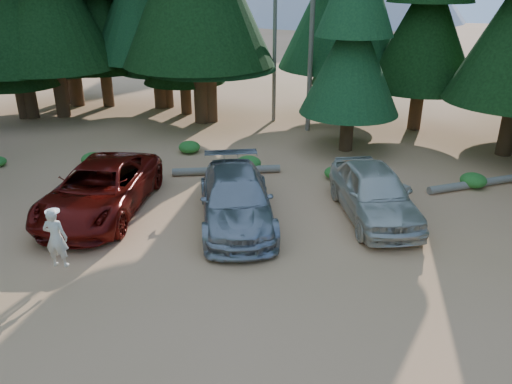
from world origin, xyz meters
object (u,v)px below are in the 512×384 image
red_pickup (100,189)px  silver_minivan_center (236,199)px  log_left (227,170)px  log_mid (371,175)px  log_right (481,183)px  frisbee_player (56,238)px  silver_minivan_right (374,192)px

red_pickup → silver_minivan_center: bearing=-2.9°
log_left → red_pickup: bearing=-145.0°
log_mid → log_right: size_ratio=0.77×
frisbee_player → log_mid: (8.28, 8.66, -1.11)m
red_pickup → log_mid: bearing=23.2°
log_mid → silver_minivan_center: bearing=-91.5°
log_right → silver_minivan_right: bearing=-170.4°
red_pickup → frisbee_player: 4.14m
silver_minivan_center → log_mid: bearing=29.4°
frisbee_player → log_left: bearing=-113.4°
silver_minivan_center → log_right: silver_minivan_center is taller
log_mid → frisbee_player: bearing=-90.9°
silver_minivan_center → silver_minivan_right: (4.38, 1.21, 0.06)m
silver_minivan_right → frisbee_player: 9.79m
silver_minivan_center → silver_minivan_right: size_ratio=1.09×
red_pickup → silver_minivan_right: size_ratio=1.19×
log_mid → log_right: bearing=42.2°
log_right → log_left: bearing=153.9°
log_right → silver_minivan_center: bearing=179.1°
log_left → log_mid: log_left is taller
silver_minivan_center → frisbee_player: 5.63m
log_left → log_right: log_left is taller
red_pickup → silver_minivan_center: 4.65m
silver_minivan_right → log_left: bearing=136.9°
silver_minivan_right → red_pickup: bearing=171.7°
log_left → frisbee_player: bearing=-123.2°
silver_minivan_center → log_left: silver_minivan_center is taller
silver_minivan_center → frisbee_player: bearing=-149.3°
silver_minivan_center → log_mid: silver_minivan_center is taller
silver_minivan_center → log_right: bearing=11.5°
silver_minivan_right → log_mid: size_ratio=1.41×
red_pickup → log_right: bearing=15.3°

